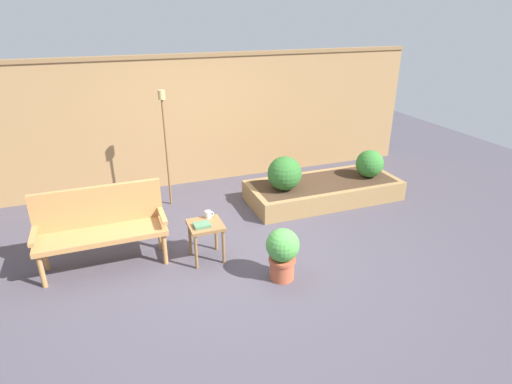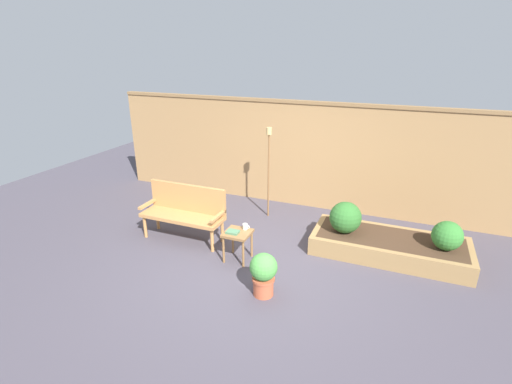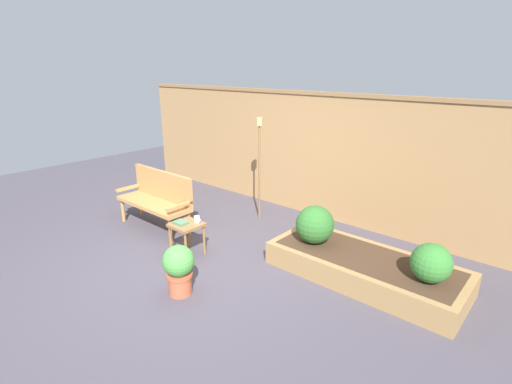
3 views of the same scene
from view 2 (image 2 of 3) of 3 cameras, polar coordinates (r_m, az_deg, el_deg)
The scene contains 11 objects.
ground_plane at distance 5.89m, azimuth -0.31°, elevation -11.02°, with size 14.00×14.00×0.00m, color #47424C.
fence_back at distance 7.73m, azimuth 7.09°, elevation 5.66°, with size 8.40×0.14×2.16m.
garden_bench at distance 6.57m, azimuth -10.69°, elevation -2.45°, with size 1.44×0.48×0.94m.
side_table at distance 5.85m, azimuth -2.79°, elevation -6.78°, with size 0.40×0.40×0.48m.
cup_on_table at distance 5.87m, azimuth -1.63°, elevation -5.24°, with size 0.11×0.08×0.09m.
book_on_table at distance 5.78m, azimuth -3.52°, elevation -6.04°, with size 0.19×0.14×0.03m, color #4C7A56.
potted_boxwood at distance 5.09m, azimuth 1.14°, elevation -12.04°, with size 0.37×0.37×0.61m.
raised_planter_bed at distance 6.45m, azimuth 19.45°, elevation -7.71°, with size 2.40×1.00×0.30m.
shrub_near_bench at distance 6.26m, azimuth 13.35°, elevation -3.76°, with size 0.51×0.51×0.51m.
shrub_far_corner at distance 6.28m, azimuth 26.93°, elevation -5.91°, with size 0.44×0.44×0.44m.
tiki_torch at distance 7.08m, azimuth 1.94°, elevation 5.29°, with size 0.10×0.10×1.76m.
Camera 2 is at (1.91, -4.60, 3.13)m, focal length 26.48 mm.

